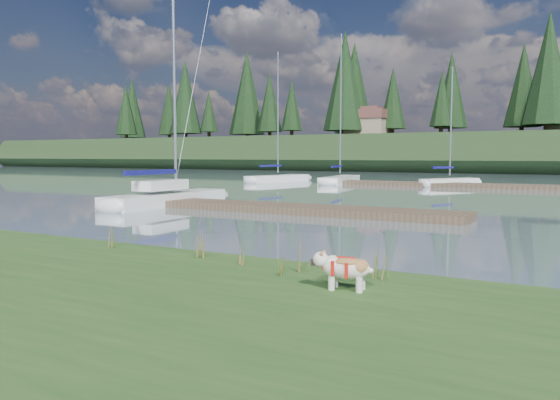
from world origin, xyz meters
The scene contains 22 objects.
ground centered at (0.00, 30.00, 0.00)m, with size 200.00×200.00×0.00m, color gray.
ridge centered at (0.00, 73.00, 2.50)m, with size 200.00×20.00×5.00m, color #1E3218.
bulldog centered at (4.25, -3.09, 0.69)m, with size 0.91×0.45×0.54m.
sailboat_main centered at (-9.61, 9.68, 0.42)m, with size 1.71×8.16×11.78m.
dock_near centered at (-4.00, 9.00, 0.15)m, with size 16.00×2.00×0.30m, color #4C3D2C.
dock_far centered at (2.00, 30.00, 0.15)m, with size 26.00×2.20×0.30m, color #4C3D2C.
sailboat_bg_0 centered at (-15.78, 31.58, 0.32)m, with size 3.22×7.86×11.22m.
sailboat_bg_1 centered at (-10.29, 31.83, 0.33)m, with size 2.67×8.31×12.16m.
sailboat_bg_2 centered at (-1.18, 31.73, 0.34)m, with size 4.03×5.48×8.92m.
weed_0 centered at (0.91, -2.14, 0.64)m, with size 0.17×0.14×0.68m.
weed_1 centered at (1.94, -2.31, 0.56)m, with size 0.17×0.14×0.50m.
weed_2 centered at (3.19, -2.36, 0.64)m, with size 0.17×0.14×0.69m.
weed_3 centered at (-1.40, -2.20, 0.61)m, with size 0.17×0.14×0.62m.
weed_4 centered at (2.97, -2.74, 0.55)m, with size 0.17×0.14×0.47m.
weed_5 centered at (4.52, -2.21, 0.63)m, with size 0.17×0.14×0.67m.
mud_lip centered at (0.00, -1.60, 0.07)m, with size 60.00×0.50×0.14m, color #33281C.
conifer_0 centered at (-55.00, 67.00, 12.64)m, with size 5.72×5.72×14.15m.
conifer_1 centered at (-40.00, 71.00, 11.28)m, with size 4.40×4.40×11.30m.
conifer_2 centered at (-25.00, 68.00, 13.54)m, with size 6.60×6.60×16.05m.
conifer_3 centered at (-10.00, 72.00, 11.74)m, with size 4.84×4.84×12.25m.
conifer_4 centered at (3.00, 66.00, 13.09)m, with size 6.16×6.16×15.10m.
house_0 centered at (-22.00, 70.00, 7.31)m, with size 6.30×5.30×4.65m.
Camera 1 is at (7.23, -10.42, 2.32)m, focal length 35.00 mm.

